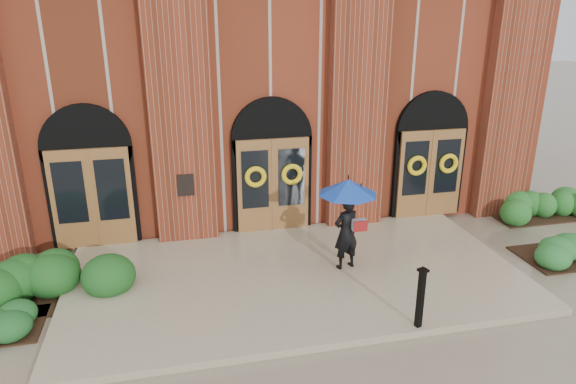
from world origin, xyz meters
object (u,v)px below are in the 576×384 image
object	(u,v)px
metal_post	(421,297)
hedge_wall_left	(50,281)
hedge_wall_right	(544,205)
man_with_umbrella	(347,207)

from	to	relation	value
metal_post	hedge_wall_left	world-z (taller)	metal_post
metal_post	hedge_wall_right	distance (m)	7.76
man_with_umbrella	hedge_wall_left	xyz separation A→B (m)	(-6.37, 0.31, -1.22)
metal_post	hedge_wall_left	bearing A→B (deg)	157.65
man_with_umbrella	metal_post	world-z (taller)	man_with_umbrella
metal_post	hedge_wall_left	xyz separation A→B (m)	(-6.93, 2.85, -0.36)
metal_post	hedge_wall_left	size ratio (longest dim) A/B	0.37
metal_post	hedge_wall_right	xyz separation A→B (m)	(6.27, 4.55, -0.43)
hedge_wall_left	metal_post	bearing A→B (deg)	-22.35
man_with_umbrella	hedge_wall_left	distance (m)	6.49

